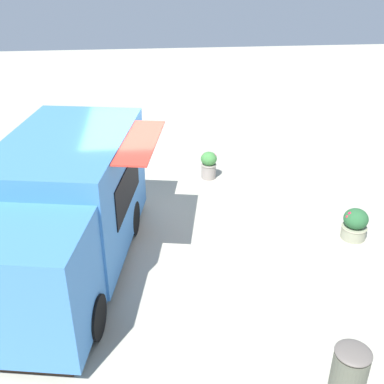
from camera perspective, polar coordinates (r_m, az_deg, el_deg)
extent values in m
plane|color=#B2AE9A|center=(10.37, -4.44, -4.44)|extent=(40.00, 40.00, 0.00)
cube|color=#407EC4|center=(9.34, -14.31, 0.11)|extent=(3.93, 2.78, 2.22)
cube|color=#407EC4|center=(7.45, -20.14, -10.41)|extent=(1.89, 2.32, 1.85)
cube|color=black|center=(8.99, -7.80, 0.60)|extent=(1.95, 0.38, 0.78)
cube|color=red|center=(8.55, -6.29, 6.12)|extent=(2.23, 0.98, 0.03)
cube|color=black|center=(9.36, -14.87, -8.68)|extent=(5.11, 2.58, 0.20)
cylinder|color=black|center=(7.75, -11.81, -14.63)|extent=(0.76, 0.35, 0.74)
cylinder|color=black|center=(10.64, -17.67, -2.59)|extent=(0.76, 0.35, 0.74)
cylinder|color=black|center=(10.09, -7.34, -3.16)|extent=(0.76, 0.35, 0.74)
cube|color=#726D51|center=(13.23, -22.00, 1.30)|extent=(0.37, 0.16, 0.11)
cube|color=#287B4F|center=(13.12, -22.30, 3.02)|extent=(0.35, 0.14, 0.28)
cylinder|color=gray|center=(12.47, 2.03, 2.57)|extent=(0.38, 0.38, 0.39)
torus|color=gray|center=(12.40, 2.04, 3.33)|extent=(0.41, 0.41, 0.04)
ellipsoid|color=#42843E|center=(12.33, 2.06, 4.06)|extent=(0.42, 0.42, 0.36)
sphere|color=#EE398D|center=(12.33, 1.24, 4.22)|extent=(0.07, 0.07, 0.07)
sphere|color=#F53876|center=(12.31, 1.37, 4.48)|extent=(0.07, 0.07, 0.07)
sphere|color=#E6367F|center=(12.38, 2.79, 4.38)|extent=(0.09, 0.09, 0.09)
sphere|color=#F92588|center=(12.35, 2.66, 4.58)|extent=(0.06, 0.06, 0.06)
sphere|color=#ED3B89|center=(12.31, 2.78, 4.43)|extent=(0.08, 0.08, 0.08)
cylinder|color=#9C9C7F|center=(10.53, 18.98, -4.62)|extent=(0.51, 0.51, 0.28)
torus|color=#9C9679|center=(10.47, 19.08, -4.05)|extent=(0.53, 0.53, 0.04)
ellipsoid|color=#2A6134|center=(10.37, 19.26, -3.08)|extent=(0.51, 0.51, 0.43)
sphere|color=#F3183D|center=(10.19, 19.81, -3.48)|extent=(0.05, 0.05, 0.05)
sphere|color=red|center=(10.23, 18.63, -2.53)|extent=(0.09, 0.09, 0.09)
sphere|color=red|center=(10.41, 20.28, -2.57)|extent=(0.07, 0.07, 0.07)
sphere|color=#F52C3E|center=(10.24, 18.58, -2.55)|extent=(0.08, 0.08, 0.08)
sphere|color=red|center=(10.27, 18.22, -2.93)|extent=(0.05, 0.05, 0.05)
sphere|color=red|center=(10.23, 18.38, -2.89)|extent=(0.09, 0.09, 0.09)
cylinder|color=#5B5D4E|center=(7.13, 18.45, -20.33)|extent=(0.48, 0.48, 0.75)
ellipsoid|color=#645C55|center=(6.84, 19.00, -17.96)|extent=(0.49, 0.49, 0.11)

